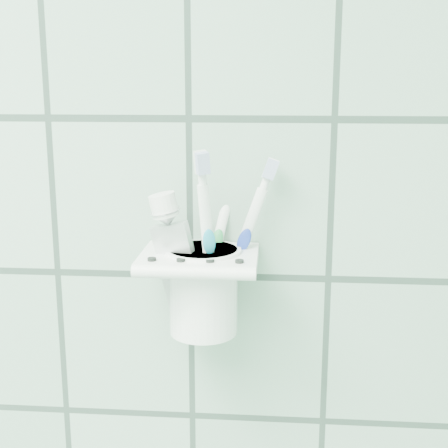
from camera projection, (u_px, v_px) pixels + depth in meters
name	position (u px, v px, depth m)	size (l,w,h in m)	color
holder_bracket	(200.00, 260.00, 0.65)	(0.12, 0.10, 0.04)	white
cup	(203.00, 287.00, 0.66)	(0.08, 0.08, 0.09)	white
toothbrush_pink	(214.00, 238.00, 0.65)	(0.03, 0.04, 0.19)	white
toothbrush_blue	(197.00, 243.00, 0.66)	(0.04, 0.06, 0.18)	white
toothbrush_orange	(214.00, 237.00, 0.66)	(0.06, 0.03, 0.19)	white
toothpaste_tube	(192.00, 250.00, 0.65)	(0.06, 0.04, 0.16)	silver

